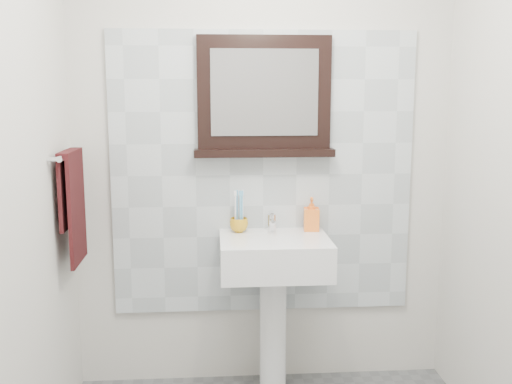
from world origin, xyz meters
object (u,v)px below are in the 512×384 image
soap_dispenser (312,214)px  framed_mirror (264,99)px  toothbrush_cup (239,225)px  pedestal_sink (274,272)px  hand_towel (73,198)px

soap_dispenser → framed_mirror: bearing=174.4°
toothbrush_cup → pedestal_sink: bearing=-36.4°
pedestal_sink → hand_towel: 1.06m
soap_dispenser → hand_towel: 1.21m
pedestal_sink → soap_dispenser: size_ratio=5.43×
toothbrush_cup → framed_mirror: bearing=23.3°
hand_towel → framed_mirror: bearing=13.5°
soap_dispenser → toothbrush_cup: bearing=-172.9°
pedestal_sink → framed_mirror: 0.89m
pedestal_sink → framed_mirror: framed_mirror is taller
pedestal_sink → soap_dispenser: (0.21, 0.14, 0.27)m
toothbrush_cup → soap_dispenser: soap_dispenser is taller
framed_mirror → toothbrush_cup: bearing=-156.7°
soap_dispenser → framed_mirror: size_ratio=0.24×
pedestal_sink → framed_mirror: (-0.04, 0.19, 0.87)m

